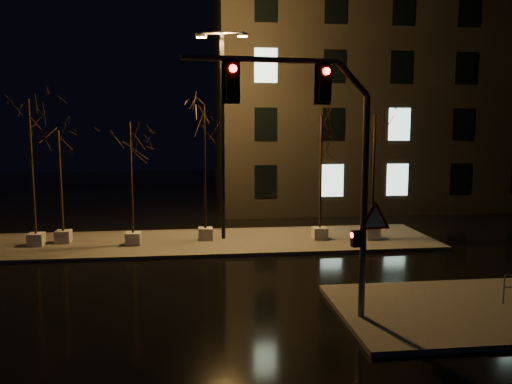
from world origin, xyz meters
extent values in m
plane|color=black|center=(0.00, 0.00, 0.00)|extent=(90.00, 90.00, 0.00)
cube|color=#4C4944|center=(0.00, 6.00, 0.07)|extent=(22.00, 5.00, 0.15)
cube|color=#4C4944|center=(7.50, -3.50, 0.07)|extent=(7.00, 5.00, 0.15)
cube|color=black|center=(14.00, 18.00, 7.50)|extent=(25.00, 12.00, 15.00)
cube|color=#ACA8A0|center=(-7.05, 5.91, 0.43)|extent=(0.65, 0.65, 0.55)
cylinder|color=black|center=(-7.05, 5.91, 3.61)|extent=(0.11, 0.11, 5.83)
cube|color=#ACA8A0|center=(-6.01, 6.36, 0.43)|extent=(0.65, 0.65, 0.55)
cylinder|color=black|center=(-6.01, 6.36, 2.96)|extent=(0.11, 0.11, 4.52)
cube|color=#ACA8A0|center=(-2.82, 5.56, 0.43)|extent=(0.65, 0.65, 0.55)
cylinder|color=black|center=(-2.82, 5.56, 3.13)|extent=(0.11, 0.11, 4.86)
cube|color=#ACA8A0|center=(0.39, 6.22, 0.43)|extent=(0.65, 0.65, 0.55)
cylinder|color=black|center=(0.39, 6.22, 3.49)|extent=(0.11, 0.11, 5.59)
cube|color=#ACA8A0|center=(5.69, 5.69, 0.43)|extent=(0.65, 0.65, 0.55)
cylinder|color=black|center=(5.69, 5.69, 3.29)|extent=(0.11, 0.11, 5.18)
cube|color=#ACA8A0|center=(8.10, 5.42, 0.43)|extent=(0.65, 0.65, 0.55)
cylinder|color=black|center=(8.10, 5.42, 3.29)|extent=(0.11, 0.11, 5.18)
cylinder|color=slate|center=(4.50, -3.78, 3.15)|extent=(0.18, 0.18, 6.00)
cylinder|color=slate|center=(1.68, -4.13, 6.99)|extent=(3.99, 0.63, 0.14)
cube|color=black|center=(3.31, -3.93, 6.44)|extent=(0.32, 0.26, 0.90)
cube|color=black|center=(0.93, -4.23, 6.44)|extent=(0.32, 0.26, 0.90)
cube|color=black|center=(4.28, -3.81, 2.35)|extent=(0.24, 0.21, 0.45)
cone|color=red|center=(4.80, -3.80, 2.85)|extent=(1.04, 0.16, 1.04)
sphere|color=#FF0C07|center=(4.50, -3.78, 6.74)|extent=(0.18, 0.18, 0.18)
cylinder|color=black|center=(1.23, 6.37, 4.83)|extent=(0.19, 0.19, 9.37)
cylinder|color=black|center=(1.23, 6.37, 9.52)|extent=(2.02, 0.59, 0.09)
cube|color=gold|center=(0.32, 6.60, 9.38)|extent=(0.52, 0.37, 0.19)
cube|color=gold|center=(2.14, 6.14, 9.38)|extent=(0.52, 0.37, 0.19)
cylinder|color=slate|center=(9.01, -3.33, 0.56)|extent=(0.05, 0.05, 0.83)
camera|label=1|loc=(0.04, -16.60, 5.35)|focal=35.00mm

